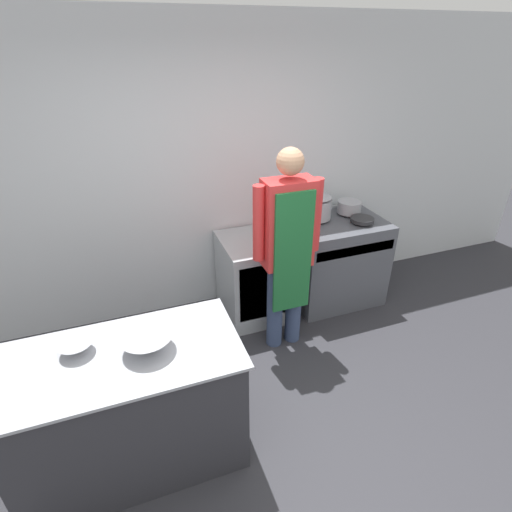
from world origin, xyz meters
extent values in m
plane|color=#2D2D33|center=(0.00, 0.00, 0.00)|extent=(14.00, 14.00, 0.00)
cube|color=silver|center=(0.00, 2.13, 1.35)|extent=(8.00, 0.05, 2.70)
cube|color=#2D2D33|center=(-0.96, 0.49, 0.43)|extent=(1.33, 0.68, 0.86)
cube|color=#9EA0A8|center=(-0.96, 0.49, 0.87)|extent=(1.38, 0.70, 0.02)
cube|color=#4C4F56|center=(1.20, 1.71, 0.44)|extent=(0.91, 0.69, 0.89)
cube|color=#9EA0A8|center=(1.20, 1.38, 0.73)|extent=(0.84, 0.03, 0.10)
cube|color=#9EA0A8|center=(1.20, 2.04, 0.90)|extent=(0.91, 0.03, 0.02)
cube|color=#A8ADB2|center=(0.33, 1.75, 0.40)|extent=(0.63, 0.68, 0.81)
cube|color=silver|center=(0.33, 1.42, 0.44)|extent=(0.54, 0.02, 0.57)
cylinder|color=#38476B|center=(0.32, 1.23, 0.41)|extent=(0.14, 0.14, 0.82)
cylinder|color=#38476B|center=(0.50, 1.23, 0.41)|extent=(0.14, 0.14, 0.82)
cube|color=red|center=(0.41, 1.23, 1.18)|extent=(0.40, 0.22, 0.72)
cube|color=#1E6633|center=(0.41, 1.10, 0.97)|extent=(0.32, 0.02, 1.04)
cylinder|color=red|center=(0.16, 1.23, 1.22)|extent=(0.09, 0.09, 0.62)
cylinder|color=red|center=(0.66, 1.23, 1.22)|extent=(0.09, 0.09, 0.62)
sphere|color=tan|center=(0.41, 1.23, 1.68)|extent=(0.21, 0.21, 0.21)
cone|color=#9EA0A8|center=(-0.80, 0.48, 0.94)|extent=(0.31, 0.31, 0.11)
cone|color=#9EA0A8|center=(-1.18, 0.60, 0.92)|extent=(0.20, 0.20, 0.07)
cylinder|color=#9EA0A8|center=(0.99, 1.83, 1.00)|extent=(0.31, 0.31, 0.19)
ellipsoid|color=#9EA0A8|center=(0.99, 1.83, 1.12)|extent=(0.30, 0.30, 0.05)
cylinder|color=#262628|center=(1.38, 1.59, 0.93)|extent=(0.23, 0.23, 0.04)
cylinder|color=#9EA0A8|center=(1.38, 1.83, 0.97)|extent=(0.24, 0.24, 0.12)
camera|label=1|loc=(-0.82, -1.39, 2.47)|focal=28.00mm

